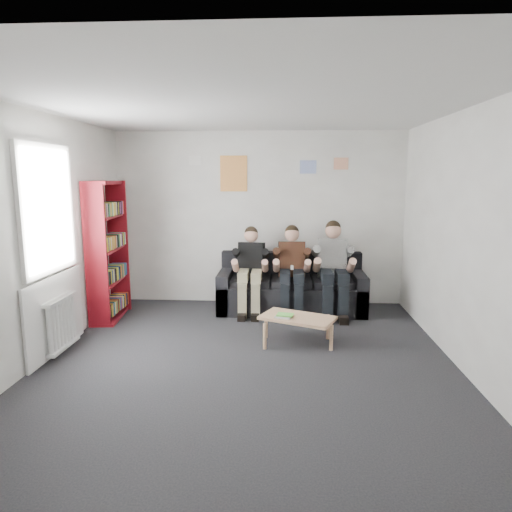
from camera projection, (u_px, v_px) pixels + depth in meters
The scene contains 14 objects.
room_shell at pixel (247, 241), 4.73m from camera, with size 5.00×5.00×5.00m.
sofa at pixel (291, 290), 6.94m from camera, with size 2.18×0.89×0.84m.
bookshelf at pixel (108, 251), 6.40m from camera, with size 0.29×0.88×1.95m.
coffee_table at pixel (298, 320), 5.49m from camera, with size 0.86×0.47×0.34m.
game_cases at pixel (284, 316), 5.46m from camera, with size 0.21×0.17×0.03m.
person_left at pixel (250, 270), 6.72m from camera, with size 0.38×0.81×1.27m.
person_middle at pixel (292, 270), 6.68m from camera, with size 0.39×0.84×1.30m.
person_right at pixel (333, 269), 6.64m from camera, with size 0.43×0.91×1.37m.
radiator at pixel (62, 323), 5.23m from camera, with size 0.10×0.64×0.60m.
window at pixel (51, 265), 5.11m from camera, with size 0.05×1.30×2.36m.
poster_large at pixel (234, 174), 7.08m from camera, with size 0.42×0.01×0.55m, color #E0AC4F.
poster_blue at pixel (308, 167), 7.00m from camera, with size 0.25×0.01×0.20m, color #4475E7.
poster_pink at pixel (341, 164), 6.96m from camera, with size 0.22×0.01×0.18m, color #D843A7.
poster_sign at pixel (195, 161), 7.08m from camera, with size 0.20×0.01×0.14m, color white.
Camera 1 is at (0.37, -4.68, 2.01)m, focal length 32.00 mm.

